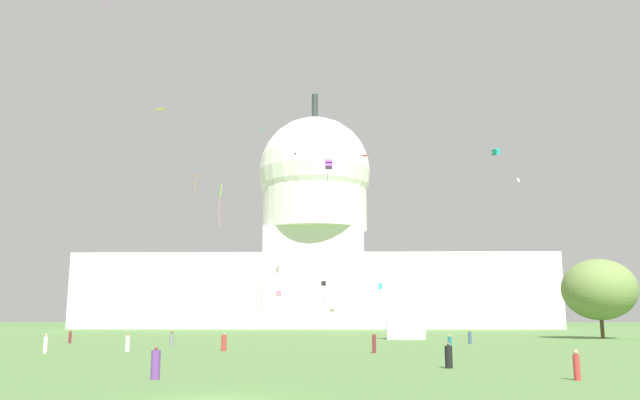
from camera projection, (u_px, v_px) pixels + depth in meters
name	position (u px, v px, depth m)	size (l,w,h in m)	color
capitol_building	(315.00, 243.00, 178.95)	(129.89, 31.61, 67.17)	silver
event_tent	(405.00, 318.00, 91.33)	(5.79, 4.62, 5.71)	white
tree_east_near	(599.00, 289.00, 94.01)	(12.52, 12.19, 11.58)	#4C3823
person_grey_edge_east	(171.00, 340.00, 66.75)	(0.52, 0.52, 1.65)	gray
person_purple_back_right	(156.00, 364.00, 31.88)	(0.47, 0.47, 1.64)	#703D93
person_red_mid_left	(577.00, 366.00, 31.50)	(0.41, 0.41, 1.47)	red
person_white_mid_center	(128.00, 343.00, 57.66)	(0.50, 0.50, 1.68)	silver
person_denim_mid_right	(470.00, 338.00, 74.29)	(0.41, 0.41, 1.54)	#3D5684
person_white_front_center	(46.00, 344.00, 55.17)	(0.52, 0.52, 1.66)	silver
person_teal_lawn_far_left	(450.00, 345.00, 54.35)	(0.46, 0.46, 1.62)	#1E757A
person_maroon_front_left	(70.00, 337.00, 76.27)	(0.47, 0.47, 1.55)	maroon
person_black_back_left	(449.00, 357.00, 38.93)	(0.57, 0.57, 1.54)	black
person_red_near_tree_east	(224.00, 343.00, 58.54)	(0.64, 0.64, 1.65)	red
person_maroon_near_tree_west	(374.00, 343.00, 55.41)	(0.38, 0.38, 1.76)	maroon
kite_green_high	(263.00, 129.00, 157.67)	(0.28, 0.76, 1.42)	green
kite_orange_mid	(195.00, 179.00, 142.64)	(1.42, 1.48, 3.13)	orange
kite_turquoise_mid	(496.00, 152.00, 92.55)	(1.31, 1.29, 1.18)	teal
kite_black_low	(324.00, 284.00, 114.13)	(0.92, 0.94, 3.87)	black
kite_red_high	(365.00, 158.00, 143.61)	(1.84, 1.23, 0.25)	red
kite_gold_mid	(165.00, 114.00, 66.29)	(1.53, 1.32, 0.17)	gold
kite_white_mid	(518.00, 180.00, 118.81)	(0.74, 0.72, 0.77)	white
kite_blue_high	(293.00, 155.00, 150.66)	(1.06, 1.81, 0.18)	blue
kite_pink_low	(278.00, 293.00, 136.20)	(1.08, 1.14, 1.11)	pink
kite_cyan_low	(380.00, 286.00, 129.55)	(0.92, 0.72, 1.39)	#33BCDB
kite_violet_mid	(329.00, 165.00, 81.82)	(0.93, 1.00, 3.53)	purple
kite_lime_low_b	(220.00, 197.00, 70.06)	(0.31, 0.78, 4.89)	#8CD133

